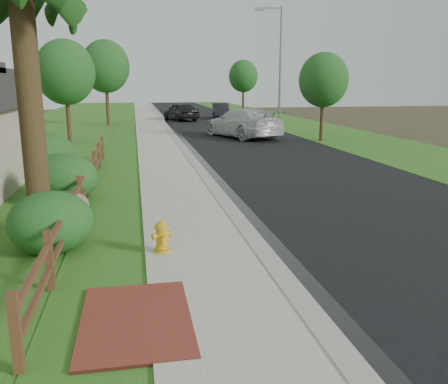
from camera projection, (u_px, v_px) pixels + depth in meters
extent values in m
plane|color=#39321F|center=(263.00, 286.00, 8.33)|extent=(120.00, 120.00, 0.00)
cube|color=black|center=(210.00, 122.00, 42.67)|extent=(8.00, 90.00, 0.02)
cube|color=gray|center=(163.00, 122.00, 41.91)|extent=(0.40, 90.00, 0.12)
cube|color=black|center=(167.00, 123.00, 41.98)|extent=(0.50, 90.00, 0.00)
cube|color=#A09C8B|center=(148.00, 123.00, 41.67)|extent=(2.20, 90.00, 0.10)
cube|color=#285919|center=(126.00, 123.00, 41.34)|extent=(1.60, 90.00, 0.06)
cube|color=#285919|center=(64.00, 124.00, 40.40)|extent=(9.00, 90.00, 0.04)
cube|color=#285919|center=(283.00, 121.00, 43.91)|extent=(6.00, 90.00, 0.04)
cube|color=brown|center=(136.00, 322.00, 6.97)|extent=(1.60, 2.40, 0.11)
cube|color=#492918|center=(16.00, 335.00, 5.64)|extent=(0.12, 0.12, 1.10)
cube|color=#492918|center=(50.00, 262.00, 7.94)|extent=(0.12, 0.12, 1.10)
cube|color=#492918|center=(68.00, 222.00, 10.24)|extent=(0.12, 0.12, 1.10)
cube|color=#492918|center=(80.00, 196.00, 12.54)|extent=(0.12, 0.12, 1.10)
cube|color=#492918|center=(88.00, 179.00, 14.84)|extent=(0.12, 0.12, 1.10)
cube|color=#492918|center=(94.00, 166.00, 17.14)|extent=(0.12, 0.12, 1.10)
cube|color=#492918|center=(99.00, 156.00, 19.43)|extent=(0.12, 0.12, 1.10)
cube|color=#492918|center=(102.00, 148.00, 21.73)|extent=(0.12, 0.12, 1.10)
cube|color=#492918|center=(36.00, 299.00, 6.82)|extent=(0.08, 2.35, 0.10)
cube|color=#492918|center=(34.00, 273.00, 6.73)|extent=(0.08, 2.35, 0.10)
cube|color=#492918|center=(61.00, 244.00, 9.11)|extent=(0.08, 2.35, 0.10)
cube|color=#492918|center=(59.00, 224.00, 9.02)|extent=(0.08, 2.35, 0.10)
cube|color=#492918|center=(75.00, 212.00, 11.41)|extent=(0.08, 2.35, 0.10)
cube|color=#492918|center=(74.00, 196.00, 11.32)|extent=(0.08, 2.35, 0.10)
cube|color=#492918|center=(85.00, 190.00, 13.71)|extent=(0.08, 2.35, 0.10)
cube|color=#492918|center=(84.00, 177.00, 13.62)|extent=(0.08, 2.35, 0.10)
cube|color=#492918|center=(92.00, 175.00, 16.01)|extent=(0.08, 2.35, 0.10)
cube|color=#492918|center=(91.00, 163.00, 15.92)|extent=(0.08, 2.35, 0.10)
cube|color=#492918|center=(97.00, 163.00, 18.31)|extent=(0.08, 2.35, 0.10)
cube|color=#492918|center=(96.00, 153.00, 18.22)|extent=(0.08, 2.35, 0.10)
cube|color=#492918|center=(101.00, 154.00, 20.61)|extent=(0.08, 2.35, 0.10)
cube|color=#492918|center=(100.00, 145.00, 20.52)|extent=(0.08, 2.35, 0.10)
cylinder|color=#321D14|center=(32.00, 117.00, 10.29)|extent=(0.52, 0.52, 5.50)
cylinder|color=gold|center=(162.00, 250.00, 9.72)|extent=(0.32, 0.32, 0.06)
cylinder|color=gold|center=(162.00, 238.00, 9.66)|extent=(0.22, 0.22, 0.49)
cylinder|color=gold|center=(162.00, 247.00, 9.70)|extent=(0.27, 0.27, 0.05)
cylinder|color=gold|center=(161.00, 227.00, 9.60)|extent=(0.29, 0.29, 0.05)
ellipsoid|color=gold|center=(161.00, 226.00, 9.60)|extent=(0.24, 0.24, 0.18)
cylinder|color=gold|center=(161.00, 220.00, 9.57)|extent=(0.05, 0.05, 0.07)
cylinder|color=gold|center=(164.00, 239.00, 9.53)|extent=(0.17, 0.16, 0.14)
cylinder|color=gold|center=(154.00, 237.00, 9.57)|extent=(0.16, 0.15, 0.11)
cylinder|color=gold|center=(169.00, 234.00, 9.73)|extent=(0.16, 0.15, 0.11)
imported|color=silver|center=(243.00, 123.00, 30.63)|extent=(4.71, 7.05, 1.90)
imported|color=black|center=(181.00, 111.00, 44.61)|extent=(3.39, 5.33, 1.69)
imported|color=black|center=(221.00, 111.00, 46.86)|extent=(2.24, 4.77, 1.51)
cylinder|color=gray|center=(280.00, 69.00, 35.11)|extent=(0.18, 0.18, 8.92)
cube|color=gray|center=(271.00, 8.00, 33.98)|extent=(1.79, 0.18, 0.12)
cube|color=gray|center=(259.00, 9.00, 33.81)|extent=(0.55, 0.24, 0.18)
ellipsoid|color=brown|center=(68.00, 205.00, 12.36)|extent=(1.30, 1.13, 0.73)
ellipsoid|color=#174217|center=(51.00, 222.00, 9.84)|extent=(2.05, 2.05, 1.31)
ellipsoid|color=#174217|center=(63.00, 178.00, 14.03)|extent=(2.41, 2.41, 1.47)
ellipsoid|color=#174217|center=(43.00, 153.00, 18.42)|extent=(2.56, 2.56, 1.62)
cylinder|color=#321D14|center=(68.00, 113.00, 27.19)|extent=(0.24, 0.24, 3.56)
ellipsoid|color=#174217|center=(65.00, 72.00, 26.67)|extent=(3.33, 3.33, 3.66)
cylinder|color=#321D14|center=(322.00, 115.00, 28.45)|extent=(0.22, 0.22, 3.19)
ellipsoid|color=#174217|center=(324.00, 80.00, 27.99)|extent=(2.92, 2.92, 3.21)
cylinder|color=#321D14|center=(107.00, 100.00, 39.00)|extent=(0.29, 0.29, 4.19)
ellipsoid|color=#174217|center=(105.00, 66.00, 38.39)|extent=(3.86, 3.86, 4.25)
cylinder|color=#321D14|center=(243.00, 98.00, 53.72)|extent=(0.25, 0.25, 3.70)
ellipsoid|color=#174217|center=(243.00, 76.00, 53.18)|extent=(3.26, 3.26, 3.59)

